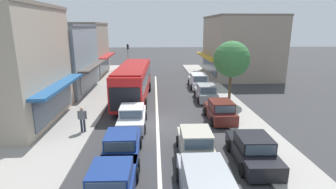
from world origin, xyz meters
name	(u,v)px	position (x,y,z in m)	size (l,w,h in m)	color
ground_plane	(157,123)	(0.00, 0.00, 0.00)	(140.00, 140.00, 0.00)	#353538
lane_centre_line	(157,106)	(0.00, 4.00, 0.00)	(0.20, 28.00, 0.01)	silver
sidewalk_left	(82,100)	(-6.80, 6.00, 0.07)	(5.20, 44.00, 0.14)	#A39E96
kerb_right	(222,99)	(6.20, 6.00, 0.06)	(2.80, 44.00, 0.12)	#A39E96
shopfront_corner_near	(6,66)	(-10.18, 0.65, 4.05)	(7.09, 8.69, 8.12)	#B2A38E
shopfront_mid_block	(57,59)	(-10.18, 10.01, 3.44)	(7.60, 9.45, 6.88)	#84939E
shopfront_far_end	(81,50)	(-10.18, 19.43, 3.57)	(7.24, 8.84, 7.15)	gray
building_right_far	(240,46)	(11.48, 17.91, 4.01)	(9.24, 10.87, 8.04)	gray
city_bus	(133,80)	(-2.09, 6.22, 1.88)	(3.06, 10.95, 3.23)	red
hatchback_adjacent_lane_lead	(195,144)	(1.92, -4.99, 0.71)	(1.88, 3.73, 1.54)	#B7B29E
sedan_adjacent_lane_trail	(122,147)	(-1.88, -5.11, 0.66)	(1.93, 4.22, 1.47)	navy
sedan_queue_far_back	(132,117)	(-1.72, -0.52, 0.66)	(1.91, 4.20, 1.47)	silver
wagon_behind_bus_mid	(205,185)	(1.70, -8.74, 0.75)	(1.94, 4.50, 1.58)	#9EA3A8
sedan_queue_gap_filler	(112,185)	(-1.90, -8.39, 0.66)	(1.97, 4.24, 1.47)	navy
parked_sedan_kerb_front	(253,150)	(4.67, -5.81, 0.66)	(2.00, 4.25, 1.47)	black
parked_hatchback_kerb_second	(220,111)	(4.55, 0.30, 0.71)	(1.87, 3.73, 1.54)	#561E19
parked_hatchback_kerb_third	(206,93)	(4.55, 5.65, 0.71)	(1.86, 3.72, 1.54)	#9EA3A8
parked_wagon_kerb_rear	(198,81)	(4.74, 11.05, 0.75)	(2.00, 4.53, 1.58)	silver
traffic_light_downstreet	(128,54)	(-3.91, 20.67, 2.85)	(0.33, 0.24, 4.20)	gray
street_tree_right	(232,59)	(6.56, 4.98, 3.88)	(3.15, 3.15, 5.47)	brown
pedestrian_with_handbag_near	(116,78)	(-4.49, 11.44, 1.07)	(0.34, 0.66, 1.63)	#232838
pedestrian_browsing_midblock	(118,76)	(-4.47, 12.94, 1.07)	(0.31, 0.55, 1.63)	#232838
pedestrian_far_walker	(82,118)	(-4.74, -1.64, 1.07)	(0.57, 0.24, 1.63)	#232838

